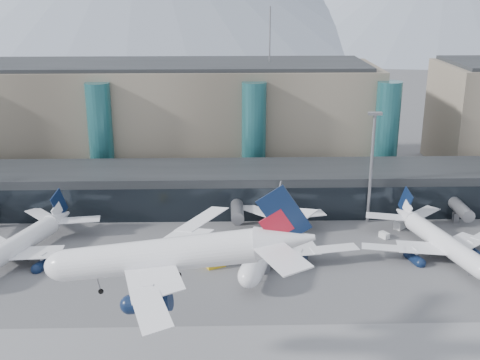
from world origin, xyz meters
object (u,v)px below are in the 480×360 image
hero_jet (185,246)px  veh_d (400,224)px  jet_parked_mid (268,232)px  jet_parked_right (435,232)px  lightmast_mid (372,162)px  jet_parked_left (24,235)px  veh_a (53,255)px  veh_h (215,262)px  veh_b (151,245)px  veh_g (384,235)px  veh_c (260,266)px

hero_jet → veh_d: hero_jet is taller
jet_parked_mid → jet_parked_right: size_ratio=1.11×
lightmast_mid → jet_parked_mid: size_ratio=0.67×
jet_parked_left → veh_a: 7.00m
hero_jet → jet_parked_mid: bearing=81.4°
jet_parked_left → jet_parked_right: jet_parked_left is taller
jet_parked_right → veh_h: bearing=83.7°
veh_a → veh_b: (19.10, 4.33, -0.19)m
veh_b → veh_h: size_ratio=0.65×
veh_g → hero_jet: bearing=-68.8°
veh_d → jet_parked_right: bearing=-116.0°
hero_jet → jet_parked_right: size_ratio=1.10×
veh_b → jet_parked_mid: bearing=-81.9°
veh_d → veh_c: bearing=168.4°
veh_g → veh_h: 38.32m
jet_parked_left → veh_d: size_ratio=11.08×
lightmast_mid → jet_parked_left: lightmast_mid is taller
jet_parked_left → lightmast_mid: bearing=-58.0°
jet_parked_mid → veh_d: jet_parked_mid is taller
veh_a → jet_parked_left: bearing=145.8°
hero_jet → veh_g: size_ratio=17.51×
lightmast_mid → veh_h: bearing=-147.7°
lightmast_mid → jet_parked_mid: (-23.95, -15.86, -9.77)m
jet_parked_left → jet_parked_right: size_ratio=1.03×
veh_b → veh_d: 55.28m
veh_a → veh_c: bearing=-24.7°
jet_parked_mid → veh_a: size_ratio=12.44×
veh_b → veh_h: (13.38, -8.67, 0.32)m
hero_jet → veh_c: size_ratio=10.75×
lightmast_mid → veh_a: size_ratio=8.32×
lightmast_mid → veh_b: lightmast_mid is taller
veh_d → veh_h: veh_h is taller
jet_parked_left → veh_c: size_ratio=10.06×
veh_c → veh_g: veh_c is taller
jet_parked_mid → veh_b: 24.49m
veh_b → veh_c: (21.91, -10.52, 0.30)m
hero_jet → jet_parked_left: hero_jet is taller
hero_jet → veh_g: bearing=60.7°
veh_b → veh_c: size_ratio=0.67×
hero_jet → veh_a: (-29.29, 39.86, -19.94)m
hero_jet → veh_d: size_ratio=11.84×
veh_a → veh_c: veh_c is taller
veh_c → veh_g: (27.61, 14.59, -0.35)m
jet_parked_left → veh_g: 74.79m
hero_jet → veh_b: (-10.19, 44.18, -20.13)m
veh_a → veh_g: 69.13m
veh_d → jet_parked_mid: bearing=158.4°
lightmast_mid → jet_parked_mid: lightmast_mid is taller
veh_b → lightmast_mid: bearing=-60.2°
veh_d → veh_h: size_ratio=0.88×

